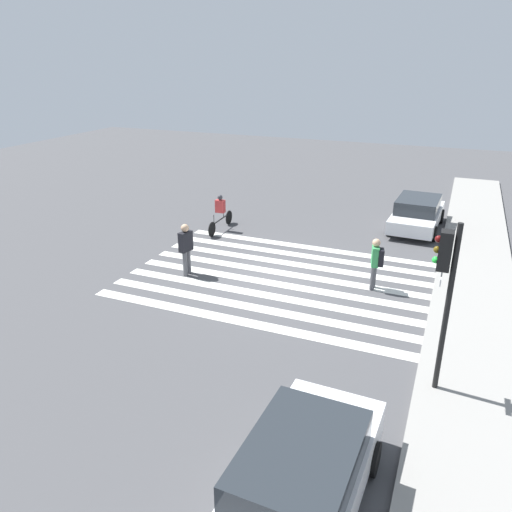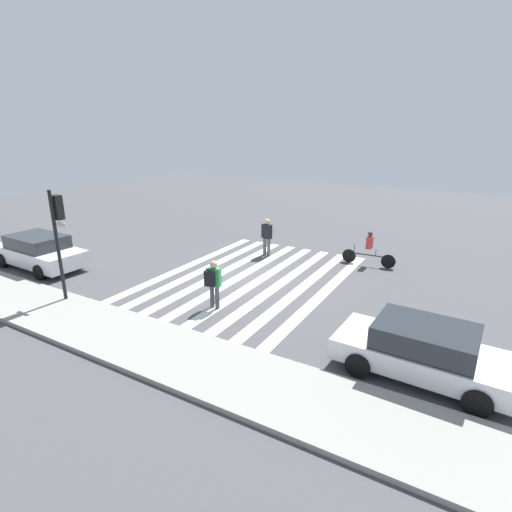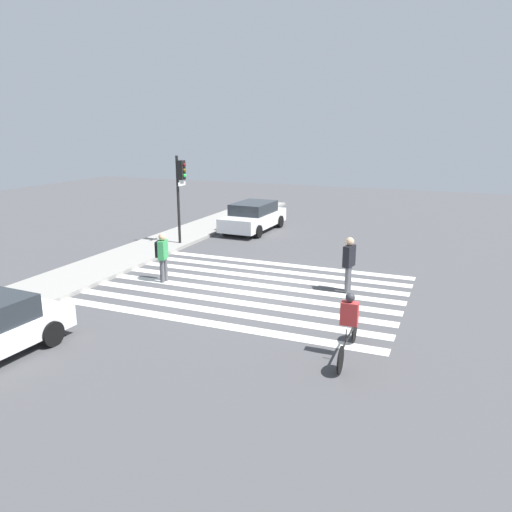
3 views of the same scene
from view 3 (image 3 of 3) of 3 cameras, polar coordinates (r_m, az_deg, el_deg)
name	(u,v)px [view 3 (image 3 of 3)]	position (r m, az deg, el deg)	size (l,w,h in m)	color
ground_plane	(251,289)	(16.78, -0.56, -3.76)	(60.00, 60.00, 0.00)	#444447
sidewalk_curb	(100,267)	(19.94, -17.35, -1.25)	(36.00, 2.50, 0.14)	gray
crosswalk_stripes	(251,289)	(16.78, -0.56, -3.75)	(6.93, 10.00, 0.01)	silver
traffic_light	(180,184)	(22.51, -8.65, 8.19)	(0.60, 0.50, 4.05)	black
pedestrian_child_with_backpack	(349,261)	(16.44, 10.57, -0.62)	(0.55, 0.34, 1.84)	#4C4C51
pedestrian_adult_yellow_jacket	(162,253)	(17.59, -10.67, 0.29)	(0.52, 0.47, 1.74)	#4C4C51
cyclist_far_lane	(349,323)	(11.90, 10.58, -7.49)	(2.42, 0.41, 1.59)	black
car_parked_far_curb	(254,217)	(25.88, -0.28, 4.54)	(4.71, 2.13, 1.50)	silver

